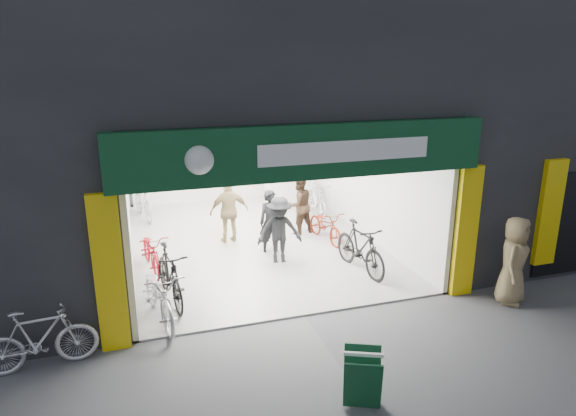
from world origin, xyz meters
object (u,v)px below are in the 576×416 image
parked_bike (39,339)px  sandwich_board (362,377)px  bike_right_front (360,248)px  pedestrian_near (514,260)px  bike_left_front (159,295)px

parked_bike → sandwich_board: size_ratio=2.14×
bike_right_front → pedestrian_near: bearing=-52.8°
bike_left_front → parked_bike: bike_left_front is taller
bike_right_front → parked_bike: 6.38m
parked_bike → bike_left_front: bearing=-67.5°
parked_bike → pedestrian_near: pedestrian_near is taller
bike_left_front → sandwich_board: bike_left_front is taller
sandwich_board → bike_right_front: bearing=89.1°
pedestrian_near → sandwich_board: (-4.01, -1.90, -0.43)m
pedestrian_near → sandwich_board: bearing=164.3°
parked_bike → sandwich_board: parked_bike is taller
parked_bike → bike_right_front: bearing=-78.5°
bike_right_front → pedestrian_near: (2.13, -2.16, 0.29)m
pedestrian_near → bike_left_front: bearing=127.7°
pedestrian_near → bike_right_front: bearing=93.7°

